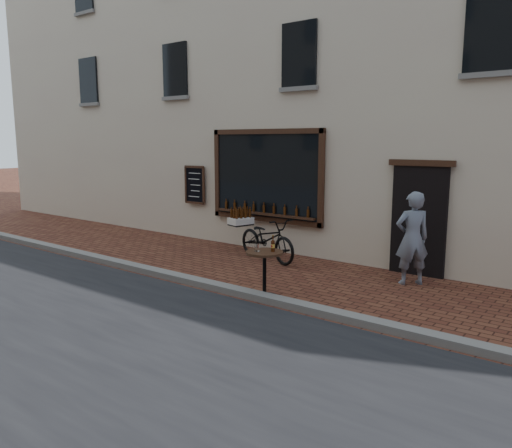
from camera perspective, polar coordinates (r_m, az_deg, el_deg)
The scene contains 6 objects.
ground at distance 8.69m, azimuth -2.39°, elevation -8.52°, with size 90.00×90.00×0.00m, color #4E2419.
kerb at distance 8.82m, azimuth -1.55°, elevation -7.84°, with size 90.00×0.25×0.12m, color slate.
shop_building at distance 14.08m, azimuth 15.68°, elevation 18.59°, with size 28.00×6.20×10.00m.
cargo_bicycle at distance 11.35m, azimuth 1.16°, elevation -1.61°, with size 2.25×1.16×1.06m.
bistro_table at distance 8.57m, azimuth 1.00°, elevation -4.68°, with size 0.64×0.64×1.10m.
pedestrian at distance 9.79m, azimuth 17.42°, elevation -1.57°, with size 0.64×0.42×1.77m, color slate.
Camera 1 is at (5.33, -6.33, 2.68)m, focal length 35.00 mm.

